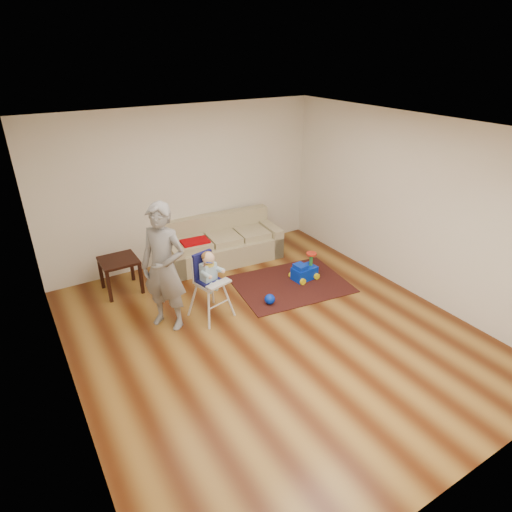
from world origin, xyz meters
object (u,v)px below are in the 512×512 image
toy_ball (270,299)px  high_chair (210,286)px  adult (164,268)px  side_table (121,275)px  sofa (223,240)px  ride_on_toy (305,267)px

toy_ball → high_chair: size_ratio=0.15×
toy_ball → adult: (-1.48, 0.32, 0.80)m
side_table → adult: (0.30, -1.27, 0.62)m
side_table → toy_ball: (1.78, -1.59, -0.18)m
side_table → sofa: bearing=3.5°
ride_on_toy → toy_ball: ride_on_toy is taller
side_table → high_chair: bearing=-57.0°
ride_on_toy → high_chair: bearing=-179.0°
side_table → toy_ball: 2.39m
ride_on_toy → adult: (-2.40, -0.04, 0.66)m
sofa → adult: bearing=-133.9°
side_table → adult: bearing=-76.5°
ride_on_toy → sofa: bearing=117.5°
sofa → ride_on_toy: size_ratio=4.77×
sofa → toy_ball: 1.73m
sofa → side_table: bearing=-171.6°
ride_on_toy → high_chair: (-1.81, -0.15, 0.26)m
sofa → ride_on_toy: sofa is taller
sofa → high_chair: size_ratio=2.05×
side_table → adult: size_ratio=0.31×
sofa → toy_ball: bearing=-88.5°
ride_on_toy → toy_ball: 1.00m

